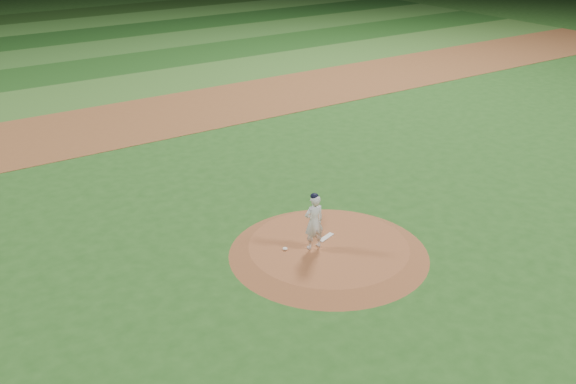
{
  "coord_description": "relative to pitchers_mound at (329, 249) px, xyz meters",
  "views": [
    {
      "loc": [
        -9.49,
        -12.12,
        8.9
      ],
      "look_at": [
        0.0,
        2.0,
        1.1
      ],
      "focal_mm": 40.0,
      "sensor_mm": 36.0,
      "label": 1
    }
  ],
  "objects": [
    {
      "name": "ground",
      "position": [
        0.0,
        0.0,
        -0.12
      ],
      "size": [
        120.0,
        120.0,
        0.0
      ],
      "primitive_type": "plane",
      "color": "#25561B",
      "rests_on": "ground"
    },
    {
      "name": "infield_dirt_band",
      "position": [
        0.0,
        14.0,
        -0.12
      ],
      "size": [
        70.0,
        6.0,
        0.02
      ],
      "primitive_type": "cube",
      "color": "brown",
      "rests_on": "ground"
    },
    {
      "name": "outfield_stripe_0",
      "position": [
        0.0,
        19.5,
        -0.12
      ],
      "size": [
        70.0,
        5.0,
        0.02
      ],
      "primitive_type": "cube",
      "color": "#3B6D27",
      "rests_on": "ground"
    },
    {
      "name": "outfield_stripe_1",
      "position": [
        0.0,
        24.5,
        -0.12
      ],
      "size": [
        70.0,
        5.0,
        0.02
      ],
      "primitive_type": "cube",
      "color": "#1C4A17",
      "rests_on": "ground"
    },
    {
      "name": "outfield_stripe_2",
      "position": [
        0.0,
        29.5,
        -0.12
      ],
      "size": [
        70.0,
        5.0,
        0.02
      ],
      "primitive_type": "cube",
      "color": "#316524",
      "rests_on": "ground"
    },
    {
      "name": "outfield_stripe_3",
      "position": [
        0.0,
        34.5,
        -0.12
      ],
      "size": [
        70.0,
        5.0,
        0.02
      ],
      "primitive_type": "cube",
      "color": "#174115",
      "rests_on": "ground"
    },
    {
      "name": "outfield_stripe_4",
      "position": [
        0.0,
        39.5,
        -0.12
      ],
      "size": [
        70.0,
        5.0,
        0.02
      ],
      "primitive_type": "cube",
      "color": "#336926",
      "rests_on": "ground"
    },
    {
      "name": "pitchers_mound",
      "position": [
        0.0,
        0.0,
        0.0
      ],
      "size": [
        5.5,
        5.5,
        0.25
      ],
      "primitive_type": "cone",
      "color": "#95532E",
      "rests_on": "ground"
    },
    {
      "name": "pitching_rubber",
      "position": [
        0.2,
        0.38,
        0.14
      ],
      "size": [
        0.6,
        0.32,
        0.03
      ],
      "primitive_type": "cube",
      "rotation": [
        0.0,
        0.0,
        0.33
      ],
      "color": "silver",
      "rests_on": "pitchers_mound"
    },
    {
      "name": "rosin_bag",
      "position": [
        -1.13,
        0.46,
        0.16
      ],
      "size": [
        0.14,
        0.14,
        0.08
      ],
      "primitive_type": "ellipsoid",
      "color": "white",
      "rests_on": "pitchers_mound"
    },
    {
      "name": "pitcher_on_mound",
      "position": [
        -0.42,
        0.13,
        0.93
      ],
      "size": [
        0.6,
        0.42,
        1.63
      ],
      "color": "silver",
      "rests_on": "pitchers_mound"
    }
  ]
}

